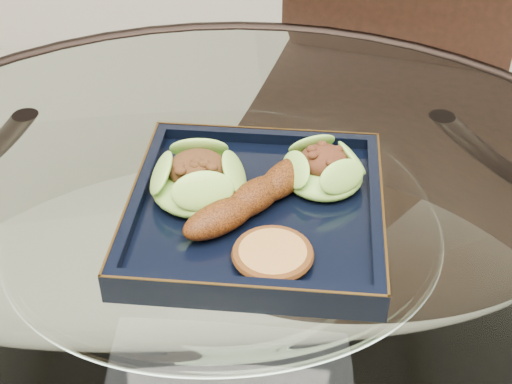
{
  "coord_description": "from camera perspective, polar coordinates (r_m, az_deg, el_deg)",
  "views": [
    {
      "loc": [
        0.04,
        -0.54,
        1.26
      ],
      "look_at": [
        0.03,
        0.06,
        0.8
      ],
      "focal_mm": 50.0,
      "sensor_mm": 36.0,
      "label": 1
    }
  ],
  "objects": [
    {
      "name": "lettuce_wrap_right",
      "position": [
        0.79,
        5.41,
        1.66
      ],
      "size": [
        0.09,
        0.09,
        0.03
      ],
      "primitive_type": "ellipsoid",
      "rotation": [
        0.0,
        0.0,
        0.0
      ],
      "color": "#6BA630",
      "rests_on": "navy_plate"
    },
    {
      "name": "navy_plate",
      "position": [
        0.77,
        0.0,
        -1.76
      ],
      "size": [
        0.29,
        0.29,
        0.02
      ],
      "primitive_type": "cube",
      "rotation": [
        0.0,
        0.0,
        -0.09
      ],
      "color": "black",
      "rests_on": "dining_table"
    },
    {
      "name": "crumb_patty",
      "position": [
        0.7,
        1.34,
        -5.1
      ],
      "size": [
        0.09,
        0.09,
        0.01
      ],
      "primitive_type": "cylinder",
      "rotation": [
        0.0,
        0.0,
        -0.4
      ],
      "color": "#A56A37",
      "rests_on": "navy_plate"
    },
    {
      "name": "dining_table",
      "position": [
        0.86,
        -2.22,
        -13.13
      ],
      "size": [
        1.13,
        1.13,
        0.77
      ],
      "color": "white",
      "rests_on": "ground"
    },
    {
      "name": "lettuce_wrap_left",
      "position": [
        0.77,
        -4.64,
        0.83
      ],
      "size": [
        0.13,
        0.13,
        0.04
      ],
      "primitive_type": "ellipsoid",
      "rotation": [
        0.0,
        0.0,
        -0.32
      ],
      "color": "#61962B",
      "rests_on": "navy_plate"
    },
    {
      "name": "dining_chair",
      "position": [
        1.26,
        9.04,
        1.1
      ],
      "size": [
        0.51,
        0.51,
        0.93
      ],
      "rotation": [
        0.0,
        0.0,
        -0.3
      ],
      "color": "black",
      "rests_on": "ground"
    },
    {
      "name": "roasted_plantain",
      "position": [
        0.75,
        -0.22,
        -0.41
      ],
      "size": [
        0.15,
        0.15,
        0.03
      ],
      "primitive_type": "ellipsoid",
      "rotation": [
        0.0,
        0.0,
        0.79
      ],
      "color": "#652C0A",
      "rests_on": "navy_plate"
    }
  ]
}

